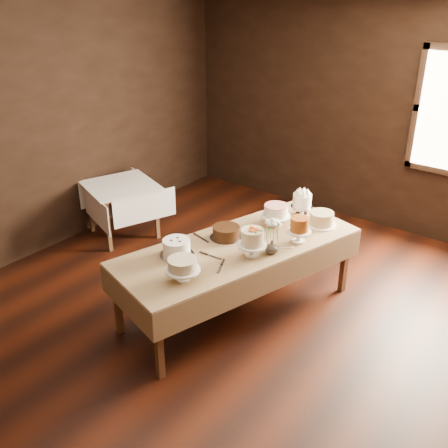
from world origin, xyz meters
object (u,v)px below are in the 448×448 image
(cake_server_a, at_px, (215,257))
(cake_server_b, at_px, (220,269))
(cake_meringue, at_px, (302,205))
(cake_caramel, at_px, (299,231))
(cake_lattice, at_px, (276,216))
(cake_server_c, at_px, (261,234))
(cake_swirl, at_px, (177,248))
(cake_server_e, at_px, (204,240))
(cake_cream, at_px, (183,270))
(flower_vase, at_px, (272,247))
(side_table, at_px, (121,191))
(cake_flowers, at_px, (252,244))
(cake_speckled, at_px, (322,219))
(cake_chocolate, at_px, (226,233))
(display_table, at_px, (238,250))
(cake_server_d, at_px, (285,248))

(cake_server_a, bearing_deg, cake_server_b, -43.09)
(cake_meringue, relative_size, cake_caramel, 0.93)
(cake_server_b, bearing_deg, cake_lattice, 160.03)
(cake_lattice, distance_m, cake_server_c, 0.27)
(cake_swirl, bearing_deg, cake_server_e, 89.32)
(cake_cream, xyz_separation_m, flower_vase, (0.34, 0.83, -0.03))
(side_table, distance_m, cake_flowers, 2.40)
(cake_flowers, bearing_deg, cake_speckled, 78.02)
(cake_meringue, xyz_separation_m, cake_speckled, (0.28, -0.09, -0.04))
(cake_flowers, relative_size, cake_server_c, 1.18)
(cake_speckled, distance_m, cake_caramel, 0.45)
(cake_server_b, xyz_separation_m, flower_vase, (0.20, 0.51, 0.06))
(cake_chocolate, height_order, cake_server_c, cake_chocolate)
(cake_lattice, height_order, cake_cream, cake_lattice)
(side_table, xyz_separation_m, cake_flowers, (2.33, -0.54, 0.25))
(cake_flowers, bearing_deg, side_table, 166.96)
(flower_vase, bearing_deg, cake_caramel, 76.26)
(side_table, distance_m, cake_chocolate, 1.99)
(cake_speckled, bearing_deg, side_table, -171.06)
(cake_server_a, bearing_deg, cake_cream, -90.59)
(cake_server_b, relative_size, cake_server_c, 1.00)
(cake_chocolate, bearing_deg, cake_swirl, -105.61)
(display_table, relative_size, cake_chocolate, 8.03)
(cake_meringue, bearing_deg, cake_flowers, -85.29)
(display_table, relative_size, cake_caramel, 9.59)
(cake_server_a, bearing_deg, display_table, 80.57)
(cake_chocolate, distance_m, cake_server_c, 0.35)
(cake_server_a, height_order, cake_server_d, same)
(cake_speckled, bearing_deg, cake_meringue, 161.82)
(side_table, bearing_deg, cake_caramel, -1.23)
(display_table, distance_m, cake_swirl, 0.61)
(side_table, relative_size, cake_cream, 3.07)
(display_table, height_order, cake_cream, cake_cream)
(cake_server_a, relative_size, cake_server_d, 1.00)
(cake_cream, height_order, cake_server_c, cake_cream)
(cake_flowers, xyz_separation_m, flower_vase, (0.12, 0.14, -0.05))
(display_table, bearing_deg, cake_speckled, 64.20)
(cake_meringue, distance_m, cake_caramel, 0.61)
(cake_flowers, xyz_separation_m, cake_server_b, (-0.08, -0.36, -0.11))
(cake_server_c, bearing_deg, side_table, 73.11)
(cake_meringue, relative_size, cake_server_d, 1.03)
(display_table, bearing_deg, cake_server_b, -73.82)
(cake_swirl, height_order, cake_cream, cake_cream)
(cake_meringue, bearing_deg, cake_swirl, -107.41)
(cake_caramel, xyz_separation_m, flower_vase, (-0.08, -0.34, -0.05))
(cake_meringue, distance_m, cake_server_d, 0.78)
(cake_caramel, height_order, cake_server_d, cake_caramel)
(display_table, height_order, cake_server_c, cake_server_c)
(cake_cream, distance_m, cake_server_d, 1.06)
(cake_server_c, height_order, cake_server_d, same)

